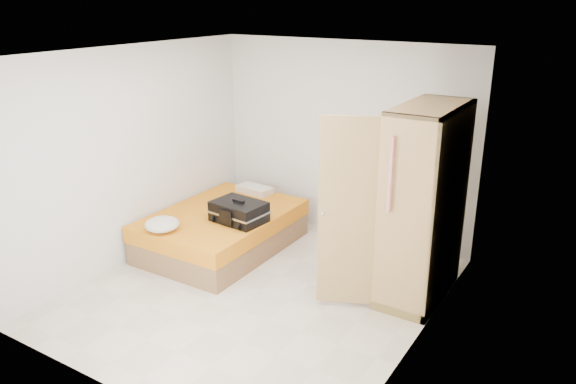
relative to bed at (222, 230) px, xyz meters
The scene contains 7 objects.
room 1.63m from the bed, 33.03° to the right, with size 4.00×4.02×2.60m.
bed is the anchor object (origin of this frame).
wardrobe 2.62m from the bed, ahead, with size 1.13×1.41×2.10m.
person 2.08m from the bed, ahead, with size 0.66×0.43×1.82m, color red.
suitcase 0.53m from the bed, 17.67° to the right, with size 0.68×0.53×0.28m.
round_cushion 0.91m from the bed, 105.69° to the right, with size 0.41×0.41×0.16m, color silver.
pillow 0.90m from the bed, 94.90° to the left, with size 0.50×0.26×0.09m, color silver.
Camera 1 is at (3.19, -4.54, 3.13)m, focal length 35.00 mm.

